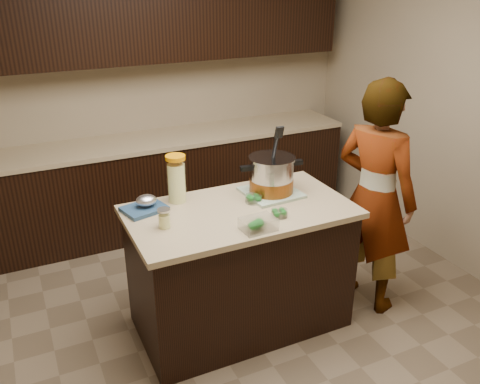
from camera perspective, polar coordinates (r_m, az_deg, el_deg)
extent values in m
plane|color=brown|center=(3.78, 0.00, -14.32)|extent=(4.00, 4.00, 0.00)
cube|color=tan|center=(4.96, -10.14, 11.99)|extent=(4.00, 0.04, 2.70)
cube|color=tan|center=(4.35, 24.89, 8.54)|extent=(0.04, 4.00, 2.70)
cube|color=black|center=(4.95, -8.43, 0.90)|extent=(3.60, 0.60, 0.86)
cube|color=tan|center=(4.79, -8.75, 5.87)|extent=(3.60, 0.63, 0.04)
cube|color=black|center=(4.70, -10.05, 18.78)|extent=(3.60, 0.35, 0.75)
cube|color=black|center=(3.53, 0.00, -8.81)|extent=(1.40, 0.75, 0.86)
cube|color=tan|center=(3.31, 0.00, -2.22)|extent=(1.46, 0.81, 0.04)
cube|color=#5A8762|center=(3.52, 3.51, -0.06)|extent=(0.38, 0.38, 0.02)
cylinder|color=#B7B7BC|center=(3.47, 3.56, 1.87)|extent=(0.33, 0.33, 0.23)
cylinder|color=brown|center=(3.50, 3.54, 0.81)|extent=(0.34, 0.34, 0.10)
cylinder|color=#B7B7BC|center=(3.43, 3.62, 3.81)|extent=(0.36, 0.36, 0.02)
cube|color=black|center=(3.38, 0.65, 2.68)|extent=(0.08, 0.05, 0.03)
cube|color=black|center=(3.51, 6.43, 3.34)|extent=(0.08, 0.05, 0.03)
cylinder|color=black|center=(3.38, 3.90, 4.70)|extent=(0.04, 0.13, 0.29)
cylinder|color=#EFEF92|center=(3.38, -7.13, 1.02)|extent=(0.15, 0.15, 0.26)
cylinder|color=white|center=(3.38, -7.14, 1.28)|extent=(0.16, 0.16, 0.30)
cylinder|color=orange|center=(3.32, -7.28, 3.83)|extent=(0.17, 0.17, 0.02)
cylinder|color=#EFEF92|center=(3.08, -8.49, -3.25)|extent=(0.09, 0.09, 0.09)
cylinder|color=white|center=(3.08, -8.50, -3.04)|extent=(0.10, 0.10, 0.11)
cylinder|color=silver|center=(3.05, -8.58, -1.95)|extent=(0.10, 0.10, 0.02)
cylinder|color=silver|center=(3.38, 1.54, -0.76)|extent=(0.14, 0.14, 0.05)
cylinder|color=silver|center=(3.20, 4.43, -2.37)|extent=(0.13, 0.13, 0.05)
cube|color=silver|center=(3.03, 2.07, -3.62)|extent=(0.21, 0.16, 0.07)
cube|color=navy|center=(3.33, -10.71, -1.86)|extent=(0.31, 0.27, 0.03)
ellipsoid|color=silver|center=(3.31, -10.48, -1.04)|extent=(0.13, 0.11, 0.07)
imported|color=gray|center=(3.70, 14.88, -0.63)|extent=(0.59, 0.72, 1.70)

